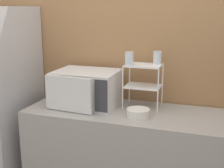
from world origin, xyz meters
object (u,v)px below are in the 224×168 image
(dish_rack, at_px, (143,77))
(glass_front_left, at_px, (129,58))
(microwave, at_px, (86,88))
(glass_back_right, at_px, (157,58))
(bowl, at_px, (138,113))

(dish_rack, bearing_deg, glass_front_left, -150.26)
(microwave, relative_size, glass_back_right, 4.89)
(microwave, relative_size, bowl, 3.05)
(dish_rack, relative_size, glass_back_right, 3.36)
(glass_back_right, bearing_deg, dish_rack, -148.89)
(dish_rack, distance_m, glass_front_left, 0.19)
(microwave, xyz_separation_m, bowl, (0.49, -0.16, -0.11))
(microwave, bearing_deg, glass_back_right, 13.88)
(glass_front_left, bearing_deg, microwave, -176.88)
(dish_rack, xyz_separation_m, glass_front_left, (-0.10, -0.06, 0.15))
(glass_front_left, relative_size, glass_back_right, 1.00)
(microwave, height_order, dish_rack, dish_rack)
(dish_rack, bearing_deg, glass_back_right, 31.11)
(dish_rack, relative_size, bowl, 2.09)
(glass_back_right, bearing_deg, microwave, -166.12)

